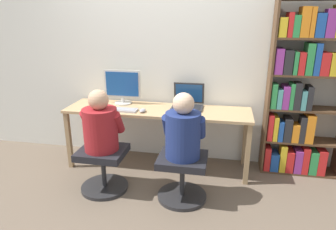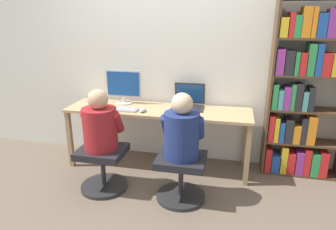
{
  "view_description": "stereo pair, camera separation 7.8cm",
  "coord_description": "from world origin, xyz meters",
  "px_view_note": "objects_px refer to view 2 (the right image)",
  "views": [
    {
      "loc": [
        0.74,
        -2.92,
        1.73
      ],
      "look_at": [
        0.15,
        0.11,
        0.71
      ],
      "focal_mm": 32.0,
      "sensor_mm": 36.0,
      "label": 1
    },
    {
      "loc": [
        0.82,
        -2.91,
        1.73
      ],
      "look_at": [
        0.15,
        0.11,
        0.71
      ],
      "focal_mm": 32.0,
      "sensor_mm": 36.0,
      "label": 2
    }
  ],
  "objects_px": {
    "office_chair_left": "(103,166)",
    "office_chair_right": "(181,175)",
    "person_at_monitor": "(100,125)",
    "bookshelf": "(303,98)",
    "person_at_laptop": "(182,131)",
    "desktop_monitor": "(124,87)",
    "laptop": "(188,103)",
    "keyboard": "(118,109)"
  },
  "relations": [
    {
      "from": "laptop",
      "to": "bookshelf",
      "type": "distance_m",
      "value": 1.24
    },
    {
      "from": "office_chair_left",
      "to": "desktop_monitor",
      "type": "bearing_deg",
      "value": 91.9
    },
    {
      "from": "person_at_monitor",
      "to": "keyboard",
      "type": "bearing_deg",
      "value": 89.04
    },
    {
      "from": "laptop",
      "to": "desktop_monitor",
      "type": "bearing_deg",
      "value": 179.27
    },
    {
      "from": "laptop",
      "to": "office_chair_right",
      "type": "distance_m",
      "value": 0.92
    },
    {
      "from": "keyboard",
      "to": "bookshelf",
      "type": "bearing_deg",
      "value": 8.26
    },
    {
      "from": "desktop_monitor",
      "to": "person_at_monitor",
      "type": "xyz_separation_m",
      "value": [
        0.03,
        -0.76,
        -0.21
      ]
    },
    {
      "from": "person_at_monitor",
      "to": "bookshelf",
      "type": "relative_size",
      "value": 0.32
    },
    {
      "from": "office_chair_left",
      "to": "laptop",
      "type": "bearing_deg",
      "value": 44.33
    },
    {
      "from": "keyboard",
      "to": "office_chair_right",
      "type": "relative_size",
      "value": 0.92
    },
    {
      "from": "office_chair_left",
      "to": "bookshelf",
      "type": "distance_m",
      "value": 2.23
    },
    {
      "from": "keyboard",
      "to": "person_at_monitor",
      "type": "bearing_deg",
      "value": -90.96
    },
    {
      "from": "desktop_monitor",
      "to": "bookshelf",
      "type": "xyz_separation_m",
      "value": [
        2.02,
        -0.0,
        -0.02
      ]
    },
    {
      "from": "keyboard",
      "to": "person_at_monitor",
      "type": "height_order",
      "value": "person_at_monitor"
    },
    {
      "from": "laptop",
      "to": "office_chair_right",
      "type": "xyz_separation_m",
      "value": [
        0.06,
        -0.76,
        -0.51
      ]
    },
    {
      "from": "keyboard",
      "to": "office_chair_right",
      "type": "distance_m",
      "value": 1.06
    },
    {
      "from": "office_chair_left",
      "to": "person_at_monitor",
      "type": "height_order",
      "value": "person_at_monitor"
    },
    {
      "from": "laptop",
      "to": "person_at_monitor",
      "type": "relative_size",
      "value": 0.58
    },
    {
      "from": "office_chair_right",
      "to": "person_at_laptop",
      "type": "relative_size",
      "value": 0.78
    },
    {
      "from": "keyboard",
      "to": "office_chair_right",
      "type": "xyz_separation_m",
      "value": [
        0.82,
        -0.48,
        -0.47
      ]
    },
    {
      "from": "person_at_laptop",
      "to": "office_chair_left",
      "type": "bearing_deg",
      "value": 179.54
    },
    {
      "from": "person_at_monitor",
      "to": "person_at_laptop",
      "type": "bearing_deg",
      "value": -0.76
    },
    {
      "from": "keyboard",
      "to": "person_at_monitor",
      "type": "distance_m",
      "value": 0.47
    },
    {
      "from": "keyboard",
      "to": "person_at_laptop",
      "type": "relative_size",
      "value": 0.72
    },
    {
      "from": "laptop",
      "to": "office_chair_left",
      "type": "bearing_deg",
      "value": -135.67
    },
    {
      "from": "office_chair_left",
      "to": "person_at_laptop",
      "type": "distance_m",
      "value": 0.94
    },
    {
      "from": "office_chair_right",
      "to": "bookshelf",
      "type": "height_order",
      "value": "bookshelf"
    },
    {
      "from": "desktop_monitor",
      "to": "office_chair_left",
      "type": "distance_m",
      "value": 1.01
    },
    {
      "from": "desktop_monitor",
      "to": "person_at_monitor",
      "type": "relative_size",
      "value": 0.72
    },
    {
      "from": "desktop_monitor",
      "to": "bookshelf",
      "type": "bearing_deg",
      "value": -0.02
    },
    {
      "from": "office_chair_left",
      "to": "person_at_monitor",
      "type": "xyz_separation_m",
      "value": [
        0.0,
        0.0,
        0.45
      ]
    },
    {
      "from": "desktop_monitor",
      "to": "person_at_laptop",
      "type": "relative_size",
      "value": 0.71
    },
    {
      "from": "office_chair_left",
      "to": "office_chair_right",
      "type": "bearing_deg",
      "value": -0.77
    },
    {
      "from": "desktop_monitor",
      "to": "office_chair_right",
      "type": "relative_size",
      "value": 0.91
    },
    {
      "from": "bookshelf",
      "to": "office_chair_left",
      "type": "bearing_deg",
      "value": -159.17
    },
    {
      "from": "desktop_monitor",
      "to": "person_at_monitor",
      "type": "height_order",
      "value": "desktop_monitor"
    },
    {
      "from": "desktop_monitor",
      "to": "laptop",
      "type": "xyz_separation_m",
      "value": [
        0.79,
        -0.01,
        -0.15
      ]
    },
    {
      "from": "office_chair_right",
      "to": "bookshelf",
      "type": "distance_m",
      "value": 1.55
    },
    {
      "from": "laptop",
      "to": "person_at_laptop",
      "type": "height_order",
      "value": "person_at_laptop"
    },
    {
      "from": "person_at_laptop",
      "to": "desktop_monitor",
      "type": "bearing_deg",
      "value": 137.89
    },
    {
      "from": "person_at_laptop",
      "to": "keyboard",
      "type": "bearing_deg",
      "value": 149.64
    },
    {
      "from": "office_chair_left",
      "to": "office_chair_right",
      "type": "distance_m",
      "value": 0.82
    }
  ]
}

